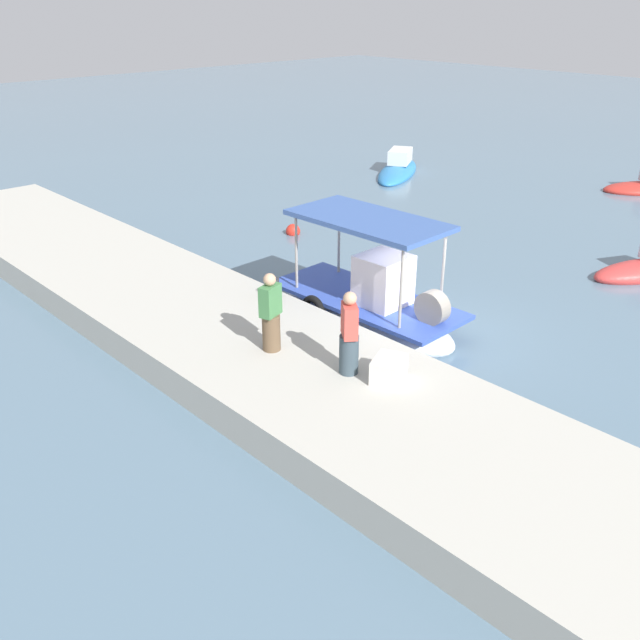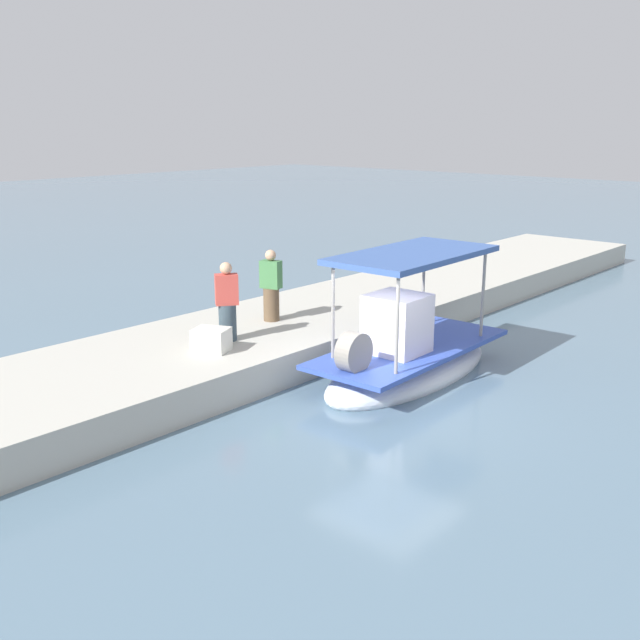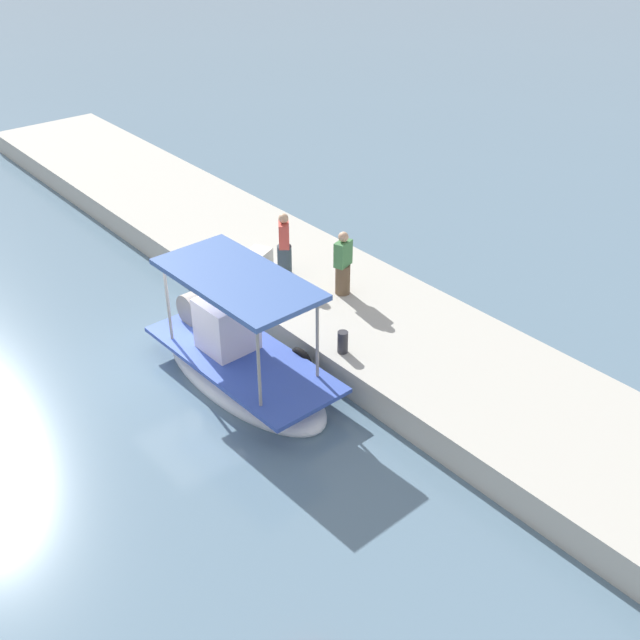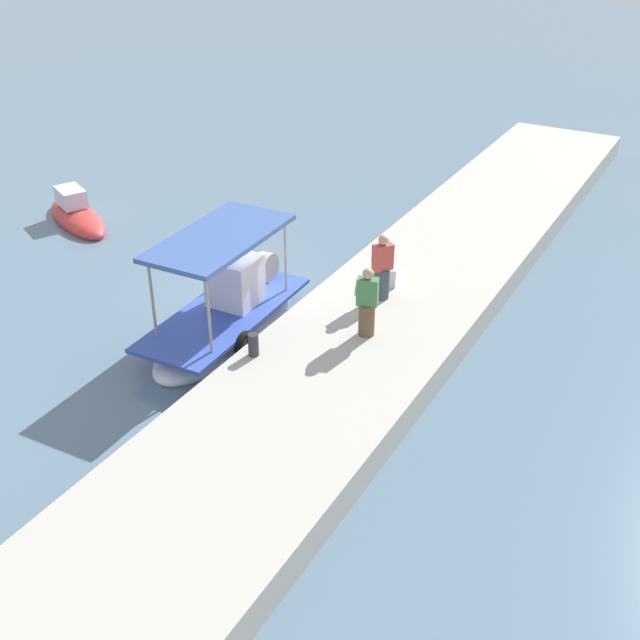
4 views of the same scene
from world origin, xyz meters
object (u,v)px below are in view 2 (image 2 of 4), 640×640
at_px(main_fishing_boat, 407,356).
at_px(mooring_bollard, 383,306).
at_px(fisherman_by_crate, 227,305).
at_px(fisherman_near_bollard, 271,289).
at_px(cargo_crate, 211,340).

xyz_separation_m(main_fishing_boat, mooring_bollard, (-1.48, -1.79, 0.53)).
height_order(main_fishing_boat, fisherman_by_crate, main_fishing_boat).
relative_size(fisherman_by_crate, mooring_bollard, 3.24).
distance_m(fisherman_by_crate, mooring_bollard, 4.09).
relative_size(main_fishing_boat, fisherman_near_bollard, 3.13).
bearing_deg(fisherman_by_crate, cargo_crate, 24.13).
bearing_deg(main_fishing_boat, cargo_crate, -41.59).
height_order(fisherman_by_crate, mooring_bollard, fisherman_by_crate).
bearing_deg(cargo_crate, fisherman_near_bollard, -162.29).
relative_size(mooring_bollard, cargo_crate, 0.75).
bearing_deg(fisherman_by_crate, main_fishing_boat, 127.29).
height_order(fisherman_by_crate, cargo_crate, fisherman_by_crate).
xyz_separation_m(fisherman_by_crate, mooring_bollard, (-3.84, 1.31, -0.52)).
height_order(mooring_bollard, cargo_crate, mooring_bollard).
bearing_deg(main_fishing_boat, fisherman_by_crate, -52.71).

